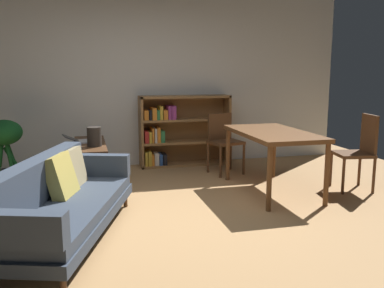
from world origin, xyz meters
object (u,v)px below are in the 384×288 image
Objects in this scene: fabric_couch at (59,200)px; dining_chair_near at (224,139)px; open_laptop at (81,140)px; dining_table at (273,138)px; bookshelf at (178,131)px; media_console at (91,165)px; potted_floor_plant at (4,142)px; dining_chair_far at (359,149)px; desk_speaker at (94,137)px.

fabric_couch is 2.49× the size of dining_chair_near.
open_laptop is at bearing -177.25° from dining_chair_near.
dining_chair_near is (2.19, 1.98, 0.14)m from fabric_couch.
bookshelf is (-0.80, 1.77, -0.14)m from dining_table.
media_console is 1.15m from potted_floor_plant.
dining_chair_far is at bearing 11.34° from fabric_couch.
bookshelf reaches higher than potted_floor_plant.
potted_floor_plant is 0.60× the size of dining_table.
desk_speaker is at bearing -76.67° from media_console.
open_laptop is at bearing 132.80° from media_console.
potted_floor_plant reaches higher than desk_speaker.
bookshelf is (1.46, 0.78, -0.04)m from open_laptop.
dining_table is 1.12m from dining_chair_far.
dining_chair_near is at bearing -1.68° from potted_floor_plant.
potted_floor_plant is 0.99× the size of dining_chair_near.
dining_table is 1.67× the size of dining_chair_near.
dining_chair_far reaches higher than media_console.
open_laptop is 0.32× the size of bookshelf.
dining_chair_far is at bearing -45.98° from bookshelf.
dining_chair_near is at bearing 42.07° from fabric_couch.
fabric_couch is 1.72× the size of media_console.
open_laptop is 1.66m from bookshelf.
fabric_couch is 1.60m from desk_speaker.
potted_floor_plant is at bearing 110.71° from fabric_couch.
fabric_couch is 3.62m from dining_chair_far.
desk_speaker is at bearing -65.76° from open_laptop.
dining_chair_near is 0.61× the size of bookshelf.
dining_chair_far reaches higher than open_laptop.
dining_chair_near reaches higher than dining_table.
dining_chair_far is (1.35, -1.27, 0.02)m from dining_chair_near.
dining_chair_far is (3.19, -0.82, -0.15)m from desk_speaker.
potted_floor_plant reaches higher than media_console.
media_console is 0.88× the size of bookshelf.
potted_floor_plant is 2.51m from bookshelf.
desk_speaker is at bearing 165.60° from dining_chair_far.
dining_table is at bearing -22.22° from media_console.
fabric_couch is 2.96m from dining_chair_near.
media_console is (0.29, 1.77, -0.09)m from fabric_couch.
media_console is at bearing 157.78° from dining_table.
dining_chair_far reaches higher than dining_table.
open_laptop is 0.32× the size of dining_table.
media_console is 1.46× the size of potted_floor_plant.
dining_table is (2.16, -0.88, 0.41)m from media_console.
fabric_couch is 8.94× the size of desk_speaker.
potted_floor_plant is 2.98m from dining_chair_near.
media_console is 1.44× the size of dining_chair_near.
open_laptop is 2.00m from dining_chair_near.
desk_speaker is at bearing -139.04° from bookshelf.
potted_floor_plant is (-1.13, 0.54, -0.11)m from desk_speaker.
open_laptop is 0.99m from potted_floor_plant.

